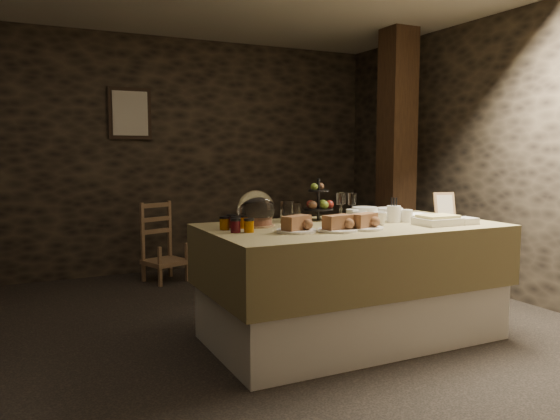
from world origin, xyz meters
name	(u,v)px	position (x,y,z in m)	size (l,w,h in m)	color
ground_plane	(224,340)	(0.00, 0.00, 0.00)	(5.50, 5.00, 0.01)	black
room_shell	(222,119)	(0.00, 0.00, 1.56)	(5.52, 5.02, 2.60)	black
buffet_table	(352,273)	(0.85, -0.35, 0.47)	(2.08, 1.11, 0.83)	white
chair	(164,246)	(0.07, 2.01, 0.36)	(0.48, 0.47, 0.64)	olive
timber_column	(396,156)	(2.32, 1.06, 1.30)	(0.30, 0.30, 2.60)	black
framed_picture	(130,113)	(-0.15, 2.47, 1.75)	(0.45, 0.04, 0.55)	black
plate_stack_a	(365,214)	(1.06, -0.18, 0.88)	(0.19, 0.19, 0.10)	white
plate_stack_b	(390,213)	(1.28, -0.19, 0.87)	(0.20, 0.20, 0.09)	white
cutlery_holder	(394,214)	(1.19, -0.36, 0.89)	(0.10, 0.10, 0.12)	white
cup_a	(359,217)	(0.91, -0.34, 0.87)	(0.12, 0.12, 0.09)	white
cup_b	(380,218)	(1.01, -0.45, 0.87)	(0.10, 0.10, 0.09)	white
mug_c	(352,216)	(0.91, -0.24, 0.87)	(0.09, 0.09, 0.10)	white
mug_d	(407,216)	(1.28, -0.40, 0.87)	(0.08, 0.08, 0.09)	white
bowl	(417,217)	(1.42, -0.36, 0.85)	(0.20, 0.20, 0.05)	white
cake_dome	(256,211)	(0.20, -0.13, 0.93)	(0.26, 0.26, 0.26)	olive
fruit_stand	(319,204)	(0.76, -0.03, 0.95)	(0.22, 0.22, 0.32)	black
bread_platter_left	(296,226)	(0.32, -0.49, 0.86)	(0.26, 0.26, 0.11)	white
bread_platter_center	(338,225)	(0.58, -0.58, 0.86)	(0.26, 0.26, 0.11)	white
bread_platter_right	(364,223)	(0.78, -0.58, 0.86)	(0.26, 0.26, 0.11)	white
jam_jars	(236,224)	(0.00, -0.25, 0.86)	(0.20, 0.32, 0.07)	#4F0E16
tart_dish	(438,220)	(1.38, -0.63, 0.86)	(0.30, 0.22, 0.07)	white
square_dish	(465,221)	(1.59, -0.67, 0.85)	(0.14, 0.14, 0.04)	white
menu_frame	(445,206)	(1.71, -0.32, 0.92)	(0.17, 0.02, 0.22)	olive
storage_jar_a	(287,211)	(0.48, -0.04, 0.91)	(0.10, 0.10, 0.16)	white
storage_jar_b	(295,212)	(0.56, -0.01, 0.90)	(0.09, 0.09, 0.14)	white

